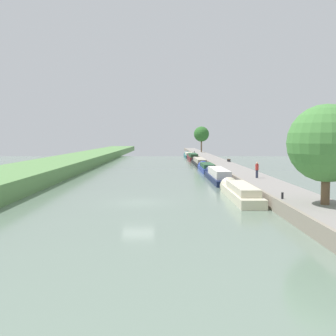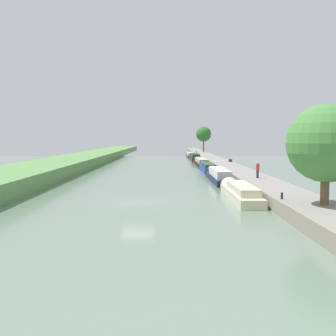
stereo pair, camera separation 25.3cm
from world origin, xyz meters
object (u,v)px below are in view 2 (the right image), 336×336
(narrowboat_cream, at_px, (238,192))
(mooring_bollard_far, at_px, (195,152))
(park_bench, at_px, (229,160))
(narrowboat_maroon, at_px, (193,157))
(narrowboat_navy, at_px, (217,175))
(narrowboat_teal, at_px, (189,155))
(person_walking, at_px, (256,170))
(narrowboat_blue, at_px, (207,168))
(mooring_bollard_near, at_px, (281,196))
(narrowboat_black, at_px, (200,162))

(narrowboat_cream, xyz_separation_m, mooring_bollard_far, (1.75, 79.04, 0.62))
(park_bench, bearing_deg, narrowboat_cream, -97.35)
(narrowboat_maroon, height_order, park_bench, narrowboat_maroon)
(narrowboat_navy, height_order, narrowboat_teal, narrowboat_navy)
(narrowboat_teal, bearing_deg, narrowboat_cream, -89.88)
(person_walking, bearing_deg, narrowboat_blue, 99.20)
(person_walking, bearing_deg, mooring_bollard_far, 91.20)
(mooring_bollard_far, bearing_deg, park_bench, -86.06)
(narrowboat_navy, distance_m, park_bench, 22.56)
(person_walking, bearing_deg, narrowboat_navy, 117.38)
(mooring_bollard_near, height_order, mooring_bollard_far, same)
(narrowboat_cream, xyz_separation_m, narrowboat_navy, (-0.06, 14.31, 0.08))
(narrowboat_teal, xyz_separation_m, park_bench, (4.85, -37.04, 0.79))
(mooring_bollard_near, relative_size, park_bench, 0.30)
(narrowboat_blue, bearing_deg, mooring_bollard_near, -87.10)
(narrowboat_cream, height_order, mooring_bollard_far, mooring_bollard_far)
(narrowboat_navy, bearing_deg, narrowboat_cream, -89.77)
(narrowboat_black, relative_size, narrowboat_teal, 1.28)
(narrowboat_blue, bearing_deg, person_walking, -80.80)
(narrowboat_cream, bearing_deg, narrowboat_teal, 90.12)
(person_walking, height_order, mooring_bollard_far, person_walking)
(narrowboat_blue, distance_m, person_walking, 20.33)
(narrowboat_cream, bearing_deg, person_walking, 67.81)
(narrowboat_maroon, relative_size, park_bench, 9.74)
(narrowboat_blue, height_order, person_walking, person_walking)
(narrowboat_cream, relative_size, mooring_bollard_far, 26.22)
(narrowboat_navy, xyz_separation_m, narrowboat_maroon, (0.02, 44.80, 0.02))
(narrowboat_black, height_order, mooring_bollard_near, mooring_bollard_near)
(narrowboat_teal, distance_m, mooring_bollard_far, 6.00)
(narrowboat_teal, relative_size, mooring_bollard_far, 29.51)
(narrowboat_navy, height_order, park_bench, narrowboat_navy)
(mooring_bollard_near, bearing_deg, narrowboat_navy, 94.92)
(narrowboat_navy, xyz_separation_m, park_bench, (4.75, 22.04, 0.67))
(narrowboat_cream, relative_size, narrowboat_maroon, 0.81)
(mooring_bollard_far, bearing_deg, narrowboat_navy, -91.60)
(narrowboat_black, bearing_deg, mooring_bollard_near, -87.99)
(narrowboat_black, height_order, mooring_bollard_far, mooring_bollard_far)
(narrowboat_teal, relative_size, park_bench, 8.85)
(narrowboat_cream, bearing_deg, narrowboat_navy, 90.23)
(narrowboat_black, bearing_deg, narrowboat_navy, -90.20)
(mooring_bollard_near, xyz_separation_m, park_bench, (2.94, 43.05, 0.12))
(narrowboat_maroon, xyz_separation_m, mooring_bollard_near, (1.79, -65.81, 0.53))
(narrowboat_cream, xyz_separation_m, park_bench, (4.69, 36.35, 0.75))
(narrowboat_maroon, distance_m, mooring_bollard_far, 20.01)
(narrowboat_navy, bearing_deg, mooring_bollard_near, -85.08)
(narrowboat_teal, height_order, park_bench, park_bench)
(person_walking, distance_m, mooring_bollard_far, 71.11)
(narrowboat_black, distance_m, person_walking, 34.37)
(narrowboat_navy, xyz_separation_m, narrowboat_blue, (0.05, 13.66, -0.10))
(narrowboat_navy, distance_m, narrowboat_blue, 13.66)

